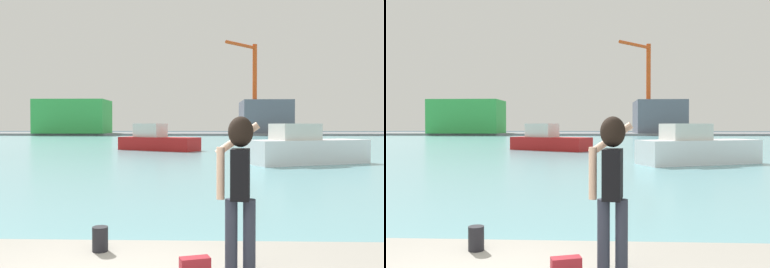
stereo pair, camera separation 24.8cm
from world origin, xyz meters
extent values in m
plane|color=#334751|center=(0.00, 50.00, 0.00)|extent=(220.00, 220.00, 0.00)
cube|color=#6BA8B2|center=(0.00, 52.00, 0.01)|extent=(140.00, 100.00, 0.02)
cube|color=gray|center=(0.00, 92.00, 0.25)|extent=(140.00, 20.00, 0.49)
cylinder|color=#2D3342|center=(1.09, 0.77, 0.92)|extent=(0.14, 0.14, 0.82)
cylinder|color=#2D3342|center=(1.29, 0.77, 0.92)|extent=(0.14, 0.14, 0.82)
cube|color=black|center=(1.19, 0.77, 1.61)|extent=(0.25, 0.37, 0.56)
sphere|color=#E0B293|center=(1.19, 0.77, 2.07)|extent=(0.22, 0.22, 0.22)
ellipsoid|color=black|center=(1.19, 0.75, 2.08)|extent=(0.28, 0.26, 0.34)
cylinder|color=#E0B293|center=(0.97, 0.77, 1.62)|extent=(0.09, 0.09, 0.58)
cylinder|color=#E0B293|center=(1.18, 0.99, 1.99)|extent=(0.53, 0.16, 0.40)
cube|color=black|center=(1.20, 1.11, 2.16)|extent=(0.02, 0.07, 0.14)
cube|color=maroon|center=(0.70, 0.54, 0.63)|extent=(0.35, 0.23, 0.24)
cylinder|color=black|center=(-0.56, 1.49, 0.67)|extent=(0.21, 0.21, 0.32)
cube|color=#B21919|center=(-3.17, 31.18, 0.59)|extent=(7.43, 5.45, 1.14)
cube|color=silver|center=(-3.96, 31.61, 1.75)|extent=(3.04, 2.73, 1.18)
cube|color=white|center=(6.63, 19.18, 0.69)|extent=(7.19, 4.64, 1.34)
cube|color=silver|center=(5.84, 18.87, 1.81)|extent=(2.85, 2.47, 0.91)
cube|color=green|center=(-28.65, 86.02, 4.21)|extent=(15.52, 9.28, 7.45)
cube|color=slate|center=(14.87, 90.47, 4.19)|extent=(10.88, 13.70, 7.40)
cylinder|color=#D84C19|center=(12.16, 87.61, 10.49)|extent=(1.00, 1.00, 19.99)
cylinder|color=#D84C19|center=(8.76, 84.19, 19.68)|extent=(7.29, 7.33, 0.70)
camera|label=1|loc=(0.79, -3.70, 2.14)|focal=37.73mm
camera|label=2|loc=(1.04, -3.69, 2.14)|focal=37.73mm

